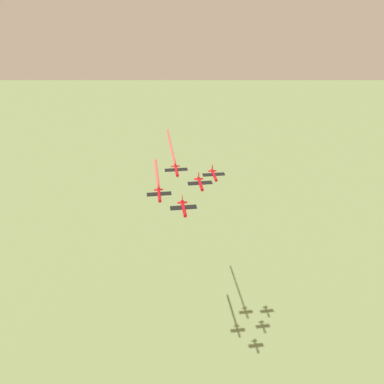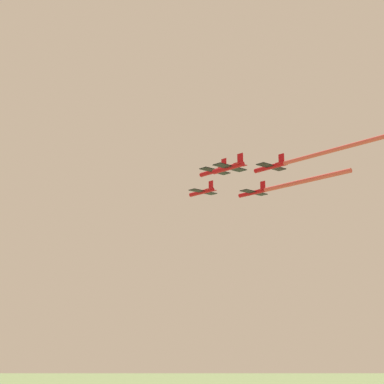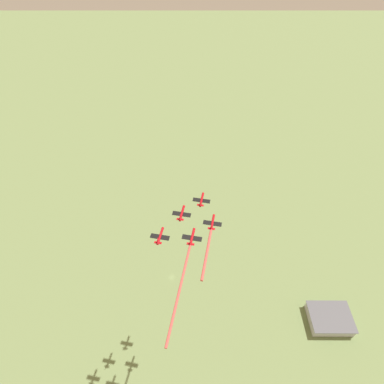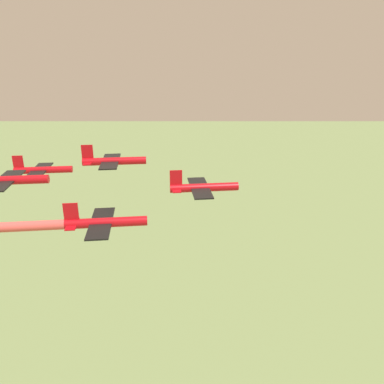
% 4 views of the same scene
% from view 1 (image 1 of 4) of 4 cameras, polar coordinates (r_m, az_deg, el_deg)
% --- Properties ---
extents(jet_0, '(10.78, 11.21, 3.75)m').
position_cam_1_polar(jet_0, '(145.50, -1.30, -2.41)').
color(jet_0, '#B20C14').
extents(jet_1, '(10.78, 11.21, 3.75)m').
position_cam_1_polar(jet_1, '(158.14, 1.24, 1.35)').
color(jet_1, '#B20C14').
extents(jet_2, '(10.78, 11.21, 3.75)m').
position_cam_1_polar(jet_2, '(158.59, -5.03, -0.33)').
color(jet_2, '#B20C14').
extents(jet_3, '(10.78, 11.21, 3.75)m').
position_cam_1_polar(jet_3, '(174.27, 3.34, 2.66)').
color(jet_3, '#B20C14').
extents(jet_4, '(10.78, 11.21, 3.75)m').
position_cam_1_polar(jet_4, '(170.53, -2.42, 3.39)').
color(jet_4, '#B20C14').
extents(smoke_trail_2, '(7.05, 30.65, 1.35)m').
position_cam_1_polar(smoke_trail_2, '(176.93, -5.39, 2.86)').
color(smoke_trail_2, '#D84C47').
extents(smoke_trail_4, '(10.28, 48.82, 1.15)m').
position_cam_1_polar(smoke_trail_4, '(197.88, -3.24, 7.03)').
color(smoke_trail_4, '#D84C47').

